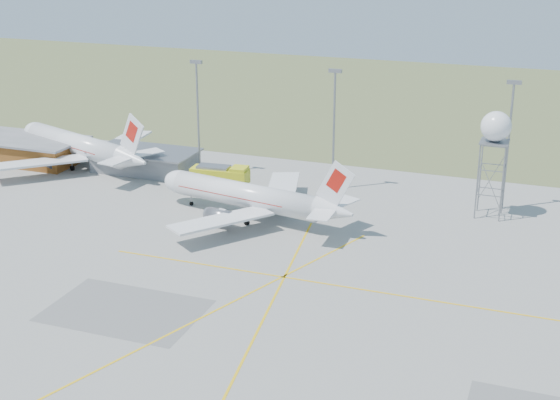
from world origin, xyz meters
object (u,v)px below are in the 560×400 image
(airliner_main, at_px, (249,197))
(airliner_far, at_px, (79,146))
(radar_tower, at_px, (493,158))
(fire_truck, at_px, (221,177))

(airliner_main, height_order, airliner_far, airliner_far)
(radar_tower, bearing_deg, fire_truck, -177.62)
(airliner_far, relative_size, radar_tower, 2.14)
(airliner_main, distance_m, radar_tower, 37.37)
(airliner_main, distance_m, airliner_far, 42.67)
(airliner_main, bearing_deg, airliner_far, -9.41)
(airliner_main, height_order, fire_truck, airliner_main)
(radar_tower, distance_m, fire_truck, 44.93)
(airliner_far, bearing_deg, fire_truck, -164.31)
(airliner_main, relative_size, fire_truck, 3.32)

